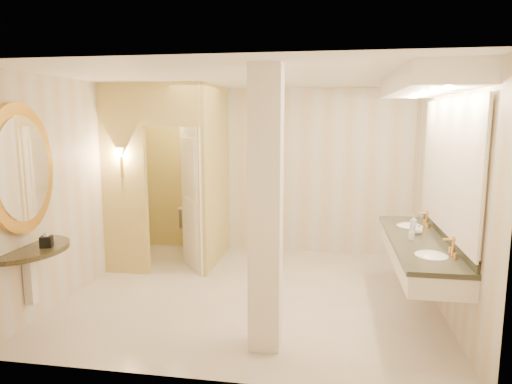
% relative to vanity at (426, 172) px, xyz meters
% --- Properties ---
extents(floor, '(4.50, 4.50, 0.00)m').
position_rel_vanity_xyz_m(floor, '(-1.98, 0.26, -1.63)').
color(floor, beige).
rests_on(floor, ground).
extents(ceiling, '(4.50, 4.50, 0.00)m').
position_rel_vanity_xyz_m(ceiling, '(-1.98, 0.26, 1.07)').
color(ceiling, white).
rests_on(ceiling, wall_back).
extents(wall_back, '(4.50, 0.02, 2.70)m').
position_rel_vanity_xyz_m(wall_back, '(-1.98, 2.26, -0.28)').
color(wall_back, beige).
rests_on(wall_back, floor).
extents(wall_front, '(4.50, 0.02, 2.70)m').
position_rel_vanity_xyz_m(wall_front, '(-1.98, -1.74, -0.28)').
color(wall_front, beige).
rests_on(wall_front, floor).
extents(wall_left, '(0.02, 4.00, 2.70)m').
position_rel_vanity_xyz_m(wall_left, '(-4.23, 0.26, -0.28)').
color(wall_left, beige).
rests_on(wall_left, floor).
extents(wall_right, '(0.02, 4.00, 2.70)m').
position_rel_vanity_xyz_m(wall_right, '(0.27, 0.26, -0.28)').
color(wall_right, beige).
rests_on(wall_right, floor).
extents(toilet_closet, '(1.50, 1.55, 2.70)m').
position_rel_vanity_xyz_m(toilet_closet, '(-3.11, 1.22, -0.24)').
color(toilet_closet, '#E1CF75').
rests_on(toilet_closet, floor).
extents(wall_sconce, '(0.14, 0.14, 0.42)m').
position_rel_vanity_xyz_m(wall_sconce, '(-3.90, 0.69, 0.10)').
color(wall_sconce, gold).
rests_on(wall_sconce, toilet_closet).
extents(vanity, '(0.75, 2.55, 2.09)m').
position_rel_vanity_xyz_m(vanity, '(0.00, 0.00, 0.00)').
color(vanity, white).
rests_on(vanity, floor).
extents(console_shelf, '(1.04, 1.04, 1.97)m').
position_rel_vanity_xyz_m(console_shelf, '(-4.19, -1.02, -0.28)').
color(console_shelf, black).
rests_on(console_shelf, floor).
extents(pillar, '(0.30, 0.30, 2.70)m').
position_rel_vanity_xyz_m(pillar, '(-1.63, -1.07, -0.28)').
color(pillar, white).
rests_on(pillar, floor).
extents(tissue_box, '(0.15, 0.15, 0.12)m').
position_rel_vanity_xyz_m(tissue_box, '(-3.97, -0.99, -0.70)').
color(tissue_box, black).
rests_on(tissue_box, console_shelf).
extents(toilet, '(0.69, 0.90, 0.81)m').
position_rel_vanity_xyz_m(toilet, '(-3.12, 2.01, -1.23)').
color(toilet, white).
rests_on(toilet, floor).
extents(soap_bottle_a, '(0.06, 0.06, 0.13)m').
position_rel_vanity_xyz_m(soap_bottle_a, '(-0.13, -0.08, -0.69)').
color(soap_bottle_a, beige).
rests_on(soap_bottle_a, vanity).
extents(soap_bottle_b, '(0.10, 0.10, 0.12)m').
position_rel_vanity_xyz_m(soap_bottle_b, '(-0.00, 0.19, -0.69)').
color(soap_bottle_b, silver).
rests_on(soap_bottle_b, vanity).
extents(soap_bottle_c, '(0.09, 0.09, 0.22)m').
position_rel_vanity_xyz_m(soap_bottle_c, '(-0.05, 0.29, -0.65)').
color(soap_bottle_c, '#C6B28C').
rests_on(soap_bottle_c, vanity).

